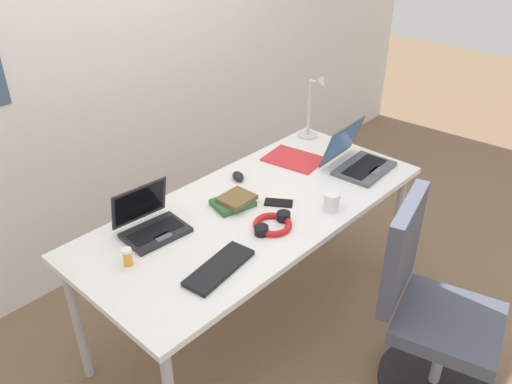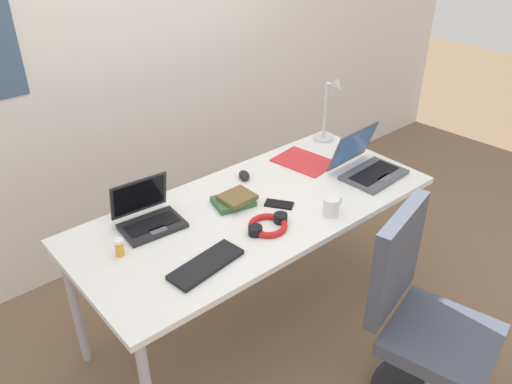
% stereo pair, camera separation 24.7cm
% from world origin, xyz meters
% --- Properties ---
extents(ground_plane, '(12.00, 12.00, 0.00)m').
position_xyz_m(ground_plane, '(0.00, 0.00, 0.00)').
color(ground_plane, '#7A6047').
extents(wall_back, '(6.00, 0.13, 2.60)m').
position_xyz_m(wall_back, '(-0.00, 1.10, 1.30)').
color(wall_back, silver).
rests_on(wall_back, ground_plane).
extents(desk, '(1.80, 0.80, 0.74)m').
position_xyz_m(desk, '(0.00, 0.00, 0.68)').
color(desk, white).
rests_on(desk, ground_plane).
extents(desk_lamp, '(0.12, 0.18, 0.40)m').
position_xyz_m(desk_lamp, '(0.80, 0.28, 0.94)').
color(desk_lamp, silver).
rests_on(desk_lamp, desk).
extents(laptop_by_keyboard, '(0.29, 0.25, 0.21)m').
position_xyz_m(laptop_by_keyboard, '(-0.47, 0.20, 0.78)').
color(laptop_by_keyboard, '#232326').
rests_on(laptop_by_keyboard, desk).
extents(laptop_near_mouse, '(0.35, 0.32, 0.24)m').
position_xyz_m(laptop_near_mouse, '(0.66, -0.14, 0.79)').
color(laptop_near_mouse, '#515459').
rests_on(laptop_near_mouse, desk).
extents(external_keyboard, '(0.34, 0.16, 0.02)m').
position_xyz_m(external_keyboard, '(-0.45, -0.22, 0.75)').
color(external_keyboard, black).
rests_on(external_keyboard, desk).
extents(computer_mouse, '(0.10, 0.11, 0.03)m').
position_xyz_m(computer_mouse, '(0.13, 0.25, 0.76)').
color(computer_mouse, black).
rests_on(computer_mouse, desk).
extents(cell_phone, '(0.13, 0.15, 0.01)m').
position_xyz_m(cell_phone, '(0.09, -0.07, 0.74)').
color(cell_phone, black).
rests_on(cell_phone, desk).
extents(headphones, '(0.21, 0.18, 0.04)m').
position_xyz_m(headphones, '(-0.08, -0.17, 0.76)').
color(headphones, red).
rests_on(headphones, desk).
extents(pill_bottle, '(0.04, 0.04, 0.08)m').
position_xyz_m(pill_bottle, '(-0.68, 0.08, 0.78)').
color(pill_bottle, gold).
rests_on(pill_bottle, desk).
extents(book_stack, '(0.22, 0.19, 0.05)m').
position_xyz_m(book_stack, '(-0.07, 0.08, 0.76)').
color(book_stack, '#336638').
rests_on(book_stack, desk).
extents(paper_folder_front_left, '(0.28, 0.34, 0.01)m').
position_xyz_m(paper_folder_front_left, '(0.50, 0.17, 0.74)').
color(paper_folder_front_left, red).
rests_on(paper_folder_front_left, desk).
extents(coffee_mug, '(0.11, 0.08, 0.09)m').
position_xyz_m(coffee_mug, '(0.22, -0.28, 0.78)').
color(coffee_mug, white).
rests_on(coffee_mug, desk).
extents(office_chair, '(0.54, 0.59, 0.97)m').
position_xyz_m(office_chair, '(0.23, -0.85, 0.40)').
color(office_chair, black).
rests_on(office_chair, ground_plane).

